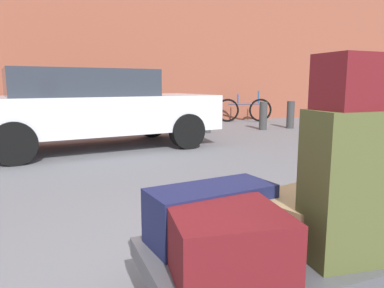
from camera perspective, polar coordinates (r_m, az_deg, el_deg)
The scene contains 11 objects.
luggage_cart at distance 1.99m, azimuth 13.61°, elevation -17.34°, with size 1.37×0.81×0.34m.
suitcase_olive_front_right at distance 1.81m, azimuth 23.13°, elevation -6.30°, with size 0.36×0.25×0.71m, color #4C5128.
suitcase_maroon_front_left at distance 1.65m, azimuth 5.56°, elevation -15.02°, with size 0.50×0.47×0.28m, color maroon.
suitcase_tan_center at distance 2.14m, azimuth 17.99°, elevation -10.54°, with size 0.57×0.45×0.22m, color #9E7F56.
duffel_bag_navy_stacked_top at distance 1.96m, azimuth 3.04°, elevation -10.77°, with size 0.68×0.30×0.29m, color #191E47.
duffel_bag_maroon_topmost_pile at distance 1.75m, azimuth 24.14°, elevation 8.89°, with size 0.31×0.22×0.24m, color maroon.
parked_car at distance 6.80m, azimuth -15.40°, elevation 5.67°, with size 4.49×2.33×1.42m.
bicycle_leaning at distance 11.50m, azimuth 8.22°, elevation 5.36°, with size 1.69×0.61×0.96m.
bollard_kerb_near at distance 8.75m, azimuth 2.34°, elevation 4.13°, with size 0.20×0.20×0.72m, color #383838.
bollard_kerb_mid at distance 9.52m, azimuth 11.16°, elevation 4.39°, with size 0.20×0.20×0.72m, color #383838.
bollard_kerb_far at distance 10.01m, azimuth 15.27°, elevation 4.47°, with size 0.20×0.20×0.72m, color #383838.
Camera 1 is at (-1.06, -1.44, 1.16)m, focal length 33.81 mm.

